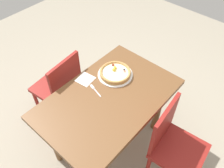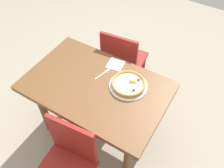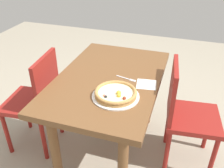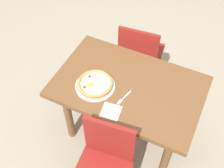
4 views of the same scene
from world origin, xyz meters
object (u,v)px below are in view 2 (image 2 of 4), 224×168
(dining_table, at_px, (97,94))
(chair_near, at_px, (67,165))
(napkin, at_px, (116,64))
(fork, at_px, (104,73))
(chair_far, at_px, (123,61))
(plate, at_px, (128,86))
(pizza, at_px, (128,84))

(dining_table, distance_m, chair_near, 0.62)
(dining_table, xyz_separation_m, napkin, (0.02, 0.29, 0.12))
(fork, bearing_deg, chair_far, 21.29)
(chair_far, relative_size, plate, 2.79)
(chair_near, xyz_separation_m, napkin, (-0.11, 0.89, 0.25))
(pizza, height_order, fork, pizza)
(chair_near, height_order, fork, chair_near)
(chair_near, xyz_separation_m, chair_far, (-0.20, 1.19, 0.00))
(dining_table, distance_m, plate, 0.29)
(fork, bearing_deg, plate, -79.41)
(pizza, distance_m, napkin, 0.28)
(chair_near, relative_size, chair_far, 1.00)
(fork, height_order, napkin, fork)
(dining_table, distance_m, napkin, 0.32)
(chair_far, height_order, pizza, chair_far)
(chair_far, xyz_separation_m, pizza, (0.31, -0.47, 0.28))
(dining_table, relative_size, fork, 7.26)
(chair_near, bearing_deg, fork, -84.73)
(pizza, bearing_deg, chair_far, 123.47)
(chair_near, bearing_deg, chair_far, -86.15)
(chair_near, bearing_deg, napkin, -88.63)
(chair_far, relative_size, napkin, 6.34)
(pizza, distance_m, fork, 0.25)
(chair_far, distance_m, fork, 0.52)
(chair_near, height_order, pizza, chair_near)
(napkin, bearing_deg, plate, -37.01)
(chair_far, height_order, napkin, chair_far)
(napkin, bearing_deg, dining_table, -93.23)
(chair_far, bearing_deg, dining_table, -89.09)
(fork, distance_m, napkin, 0.15)
(dining_table, height_order, pizza, pizza)
(chair_near, bearing_deg, dining_table, -83.72)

